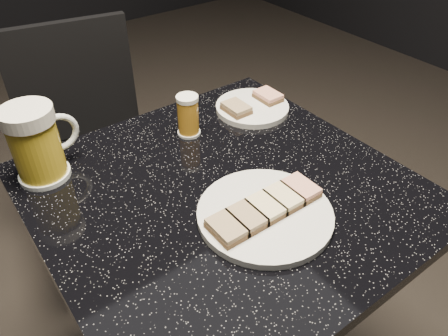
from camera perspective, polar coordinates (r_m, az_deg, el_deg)
The scene contains 8 objects.
plate_large at distance 0.81m, azimuth 5.36°, elevation -6.01°, with size 0.25×0.25×0.01m, color silver.
plate_small at distance 1.12m, azimuth 3.71°, elevation 7.88°, with size 0.18×0.18×0.01m, color white.
table at distance 1.04m, azimuth 0.00°, elevation -12.78°, with size 0.70×0.70×0.75m.
beer_mug at distance 0.93m, azimuth -23.25°, elevation 3.00°, with size 0.15×0.10×0.16m.
beer_tumbler at distance 1.00m, azimuth -4.72°, elevation 6.85°, with size 0.05×0.05×0.10m.
chair at distance 1.50m, azimuth -17.02°, elevation 3.06°, with size 0.46×0.46×0.87m.
canapes_on_plate_large at distance 0.80m, azimuth 5.43°, elevation -5.16°, with size 0.22×0.07×0.02m.
canapes_on_plate_small at distance 1.11m, azimuth 3.74°, elevation 8.61°, with size 0.15×0.07×0.02m.
Camera 1 is at (-0.39, -0.53, 1.31)m, focal length 35.00 mm.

